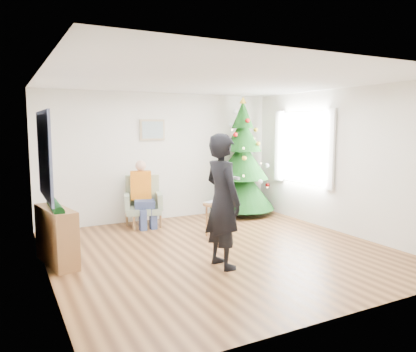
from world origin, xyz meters
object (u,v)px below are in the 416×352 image
armchair (143,208)px  console (57,236)px  christmas_tree (242,162)px  standing_man (223,201)px  stool (214,219)px

armchair → console: bearing=-123.3°
christmas_tree → armchair: 2.41m
armchair → christmas_tree: bearing=16.5°
standing_man → christmas_tree: bearing=-41.4°
christmas_tree → armchair: christmas_tree is taller
armchair → console: 2.35m
stool → standing_man: (-0.61, -1.38, 0.61)m
armchair → console: armchair is taller
console → standing_man: bearing=-40.6°
christmas_tree → standing_man: bearing=-126.7°
standing_man → console: size_ratio=1.83×
christmas_tree → standing_man: size_ratio=1.40×
armchair → standing_man: size_ratio=0.53×
christmas_tree → console: 4.41m
armchair → standing_man: bearing=-69.2°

